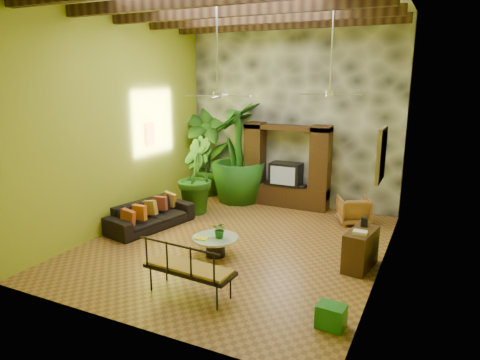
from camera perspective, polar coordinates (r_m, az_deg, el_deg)
The scene contains 22 objects.
ground at distance 9.43m, azimuth -0.50°, elevation -8.46°, with size 7.00×7.00×0.00m, color brown.
back_wall at distance 12.02m, azimuth 6.95°, elevation 8.56°, with size 6.00×0.02×5.00m, color gold.
left_wall at distance 10.47m, azimuth -15.56°, elevation 7.41°, with size 0.02×7.00×5.00m, color gold.
right_wall at distance 7.95m, azimuth 19.34°, elevation 5.30°, with size 0.02×7.00×5.00m, color gold.
stone_accent_wall at distance 11.96m, azimuth 6.86°, elevation 8.54°, with size 5.98×0.10×4.98m, color #37393F.
ceiling_beams at distance 8.82m, azimuth -0.57°, elevation 21.68°, with size 5.95×5.36×0.22m.
entertainment_center at distance 11.91m, azimuth 6.17°, elevation 1.06°, with size 2.40×0.55×2.30m.
ceiling_fan_front at distance 8.47m, azimuth -3.02°, elevation 12.64°, with size 1.28×1.28×1.86m.
ceiling_fan_back at distance 9.31m, azimuth 11.94°, elevation 12.47°, with size 1.28×1.28×1.86m.
wall_art_mask at distance 11.25m, azimuth -11.93°, elevation 5.97°, with size 0.06×0.32×0.55m, color #F5A11C.
wall_art_painting at distance 7.39m, azimuth 18.35°, elevation 3.23°, with size 0.06×0.70×0.90m, color #274D91.
sofa at distance 10.49m, azimuth -11.82°, elevation -4.58°, with size 2.17×0.85×0.63m, color black.
wicker_armchair at distance 10.93m, azimuth 14.91°, elevation -3.92°, with size 0.71×0.73×0.67m, color olive.
tall_plant_a at distance 12.88m, azimuth -4.47°, elevation 3.86°, with size 1.44×0.97×2.73m, color #255A17.
tall_plant_b at distance 11.36m, azimuth -6.10°, elevation 0.62°, with size 1.10×0.89×2.00m, color #215917.
tall_plant_c at distance 12.18m, azimuth -0.16°, elevation 3.66°, with size 1.61×1.61×2.87m, color #205B18.
coffee_table at distance 8.74m, azimuth -3.29°, elevation -8.49°, with size 0.93×0.93×0.40m.
centerpiece_plant at distance 8.61m, azimuth -2.67°, elevation -6.61°, with size 0.31×0.27×0.34m, color #17581B.
yellow_tray at distance 8.61m, azimuth -5.14°, elevation -7.76°, with size 0.25×0.18×0.03m, color yellow.
iron_bench at distance 7.15m, azimuth -7.09°, elevation -11.37°, with size 1.58×0.65×0.57m.
side_console at distance 8.48m, azimuth 15.78°, elevation -8.88°, with size 0.42×0.94×0.75m, color #352110.
green_bin at distance 6.61m, azimuth 12.05°, elevation -17.34°, with size 0.40×0.30×0.35m, color #20793F.
Camera 1 is at (3.87, -7.83, 3.55)m, focal length 32.00 mm.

